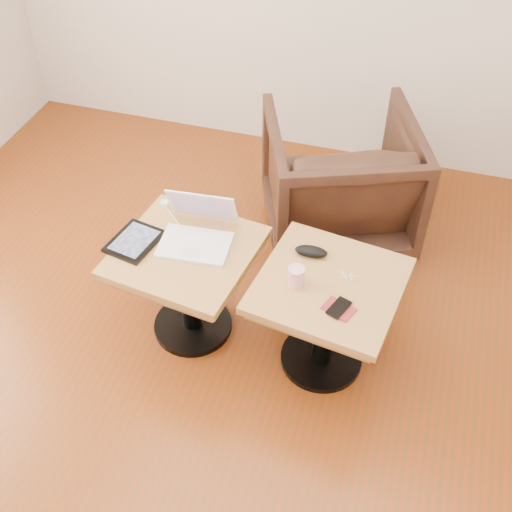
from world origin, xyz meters
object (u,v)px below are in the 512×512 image
(striped_cup, at_px, (296,277))
(side_table_right, at_px, (327,304))
(side_table_left, at_px, (187,270))
(laptop, at_px, (197,232))
(armchair, at_px, (339,180))

(striped_cup, bearing_deg, side_table_right, 20.64)
(side_table_left, bearing_deg, laptop, 75.69)
(laptop, bearing_deg, armchair, 55.11)
(side_table_left, relative_size, side_table_right, 0.99)
(side_table_left, xyz_separation_m, side_table_right, (0.66, -0.01, 0.00))
(laptop, bearing_deg, side_table_right, -13.18)
(side_table_right, height_order, laptop, laptop)
(laptop, bearing_deg, side_table_left, -116.64)
(side_table_left, height_order, striped_cup, striped_cup)
(laptop, distance_m, striped_cup, 0.51)
(side_table_left, distance_m, striped_cup, 0.56)
(side_table_right, bearing_deg, armchair, 106.28)
(side_table_right, xyz_separation_m, laptop, (-0.63, 0.09, 0.18))
(striped_cup, bearing_deg, armchair, 89.95)
(side_table_right, xyz_separation_m, armchair, (-0.14, 0.94, -0.04))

